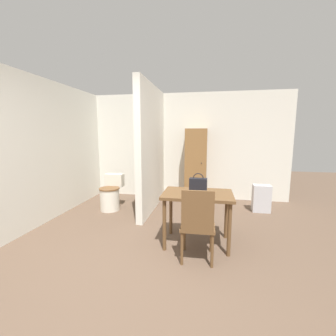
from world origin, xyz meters
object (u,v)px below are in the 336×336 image
dining_table (197,200)px  wooden_chair (198,223)px  wooden_cabinet (196,165)px  toilet (111,195)px  handbag (198,186)px  space_heater (261,198)px

dining_table → wooden_chair: size_ratio=1.04×
dining_table → wooden_cabinet: bearing=94.0°
toilet → handbag: (1.84, -1.25, 0.56)m
dining_table → handbag: bearing=-84.5°
wooden_chair → wooden_cabinet: wooden_cabinet is taller
toilet → space_heater: size_ratio=1.30×
wooden_cabinet → space_heater: wooden_cabinet is taller
dining_table → handbag: (0.01, -0.08, 0.22)m
dining_table → toilet: (-1.84, 1.17, -0.34)m
wooden_chair → space_heater: bearing=58.7°
toilet → handbag: size_ratio=2.41×
dining_table → wooden_chair: 0.48m
handbag → space_heater: handbag is taller
toilet → wooden_cabinet: size_ratio=0.42×
toilet → wooden_chair: bearing=-41.2°
wooden_chair → space_heater: size_ratio=1.70×
wooden_chair → toilet: 2.48m
handbag → wooden_cabinet: bearing=94.1°
dining_table → wooden_cabinet: 2.12m
handbag → wooden_cabinet: size_ratio=0.18×
wooden_chair → space_heater: (1.17, 2.03, -0.22)m
toilet → space_heater: bearing=7.6°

